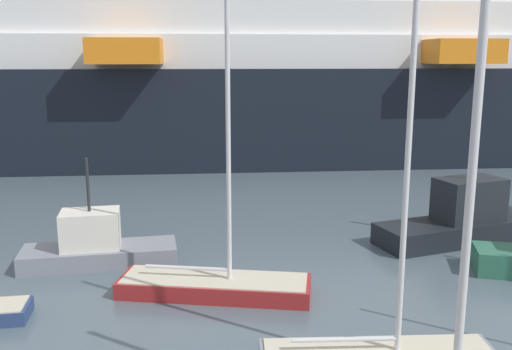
{
  "coord_description": "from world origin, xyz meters",
  "views": [
    {
      "loc": [
        -2.18,
        -9.26,
        7.93
      ],
      "look_at": [
        0.0,
        17.38,
        2.35
      ],
      "focal_mm": 39.56,
      "sensor_mm": 36.0,
      "label": 1
    }
  ],
  "objects": [
    {
      "name": "fishing_boat_2",
      "position": [
        -6.67,
        12.07,
        0.76
      ],
      "size": [
        6.07,
        2.57,
        4.22
      ],
      "rotation": [
        0.0,
        0.0,
        3.25
      ],
      "color": "gray",
      "rests_on": "ground_plane"
    },
    {
      "name": "sailboat_1",
      "position": [
        -2.11,
        8.78,
        0.45
      ],
      "size": [
        6.73,
        3.11,
        9.73
      ],
      "rotation": [
        0.0,
        0.0,
        -0.2
      ],
      "color": "maroon",
      "rests_on": "ground_plane"
    },
    {
      "name": "cruise_ship",
      "position": [
        3.54,
        38.47,
        8.18
      ],
      "size": [
        130.38,
        21.21,
        25.4
      ],
      "rotation": [
        0.0,
        0.0,
        0.01
      ],
      "color": "black",
      "rests_on": "ground_plane"
    },
    {
      "name": "fishing_boat_0",
      "position": [
        8.85,
        13.76,
        0.97
      ],
      "size": [
        8.04,
        4.35,
        5.48
      ],
      "rotation": [
        0.0,
        0.0,
        0.29
      ],
      "color": "black",
      "rests_on": "ground_plane"
    }
  ]
}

